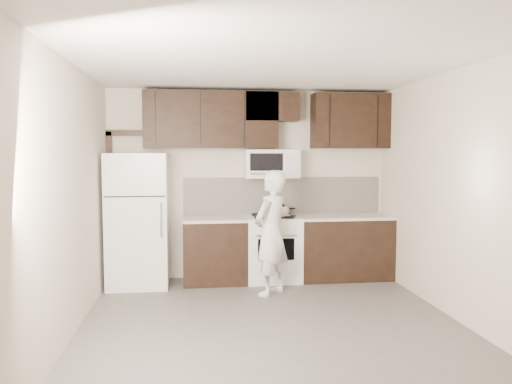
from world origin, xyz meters
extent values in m
plane|color=#555250|center=(0.00, 0.00, 0.00)|extent=(4.50, 4.50, 0.00)
plane|color=beige|center=(0.00, 2.25, 1.35)|extent=(4.00, 0.00, 4.00)
plane|color=white|center=(0.00, 0.00, 2.70)|extent=(4.50, 4.50, 0.00)
cube|color=black|center=(-0.52, 1.94, 0.43)|extent=(0.87, 0.62, 0.87)
cube|color=black|center=(1.34, 1.94, 0.43)|extent=(1.32, 0.62, 0.87)
cube|color=beige|center=(-0.52, 1.94, 0.89)|extent=(0.87, 0.64, 0.04)
cube|color=beige|center=(1.34, 1.94, 0.89)|extent=(1.32, 0.64, 0.04)
cube|color=white|center=(0.30, 1.94, 0.45)|extent=(0.76, 0.62, 0.89)
cube|color=white|center=(0.30, 1.94, 0.90)|extent=(0.76, 0.62, 0.02)
cube|color=black|center=(0.30, 1.63, 0.50)|extent=(0.50, 0.01, 0.30)
cylinder|color=silver|center=(0.30, 1.60, 0.70)|extent=(0.55, 0.02, 0.02)
cylinder|color=black|center=(0.12, 1.79, 0.93)|extent=(0.20, 0.20, 0.03)
cylinder|color=black|center=(0.48, 1.79, 0.93)|extent=(0.20, 0.20, 0.03)
cylinder|color=black|center=(0.12, 2.09, 0.93)|extent=(0.20, 0.20, 0.03)
cylinder|color=black|center=(0.48, 2.09, 0.93)|extent=(0.20, 0.20, 0.03)
cube|color=beige|center=(0.50, 2.24, 1.18)|extent=(2.90, 0.02, 0.54)
cube|color=black|center=(-0.55, 2.08, 2.26)|extent=(1.85, 0.35, 0.78)
cube|color=black|center=(1.45, 2.08, 2.26)|extent=(1.10, 0.35, 0.78)
cube|color=black|center=(0.30, 2.08, 2.45)|extent=(0.76, 0.35, 0.40)
cube|color=white|center=(0.30, 2.06, 1.65)|extent=(0.76, 0.38, 0.40)
cube|color=black|center=(0.20, 1.86, 1.68)|extent=(0.46, 0.01, 0.24)
cube|color=silver|center=(0.56, 1.86, 1.68)|extent=(0.18, 0.01, 0.24)
cylinder|color=silver|center=(0.20, 1.84, 1.52)|extent=(0.46, 0.02, 0.02)
cube|color=white|center=(-1.55, 1.89, 0.90)|extent=(0.80, 0.72, 1.80)
cube|color=black|center=(-1.55, 1.53, 1.25)|extent=(0.77, 0.01, 0.02)
cylinder|color=silver|center=(-1.22, 1.50, 0.95)|extent=(0.03, 0.03, 0.45)
cube|color=black|center=(-1.96, 2.21, 1.05)|extent=(0.08, 0.08, 2.10)
cube|color=black|center=(-1.75, 2.21, 2.08)|extent=(0.50, 0.08, 0.08)
cylinder|color=silver|center=(0.48, 2.09, 0.98)|extent=(0.17, 0.17, 0.13)
sphere|color=black|center=(0.48, 2.09, 1.06)|extent=(0.04, 0.04, 0.04)
cylinder|color=black|center=(0.60, 2.15, 1.00)|extent=(0.15, 0.09, 0.02)
cube|color=black|center=(0.41, 1.85, 0.92)|extent=(0.45, 0.40, 0.02)
cylinder|color=#CEBA8A|center=(0.41, 1.85, 0.94)|extent=(0.33, 0.33, 0.02)
imported|color=silver|center=(0.17, 1.24, 0.79)|extent=(0.67, 0.69, 1.59)
camera|label=1|loc=(-0.81, -4.94, 1.81)|focal=35.00mm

